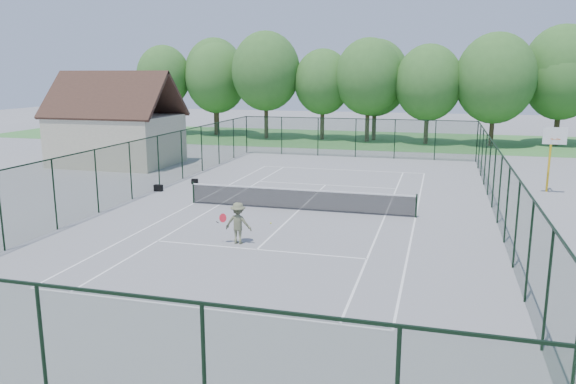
{
  "coord_description": "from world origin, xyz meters",
  "views": [
    {
      "loc": [
        6.41,
        -25.43,
        6.47
      ],
      "look_at": [
        0.0,
        -2.0,
        1.3
      ],
      "focal_mm": 35.0,
      "sensor_mm": 36.0,
      "label": 1
    }
  ],
  "objects_px": {
    "tennis_net": "(299,198)",
    "tennis_player": "(238,223)",
    "basketball_goal": "(552,147)",
    "sports_bag_a": "(158,188)"
  },
  "relations": [
    {
      "from": "tennis_net",
      "to": "tennis_player",
      "type": "bearing_deg",
      "value": -99.18
    },
    {
      "from": "sports_bag_a",
      "to": "tennis_net",
      "type": "bearing_deg",
      "value": -17.38
    },
    {
      "from": "basketball_goal",
      "to": "sports_bag_a",
      "type": "relative_size",
      "value": 8.01
    },
    {
      "from": "tennis_net",
      "to": "basketball_goal",
      "type": "relative_size",
      "value": 3.04
    },
    {
      "from": "tennis_player",
      "to": "sports_bag_a",
      "type": "bearing_deg",
      "value": 133.83
    },
    {
      "from": "sports_bag_a",
      "to": "tennis_player",
      "type": "distance_m",
      "value": 11.16
    },
    {
      "from": "sports_bag_a",
      "to": "tennis_player",
      "type": "relative_size",
      "value": 0.22
    },
    {
      "from": "sports_bag_a",
      "to": "tennis_player",
      "type": "xyz_separation_m",
      "value": [
        7.71,
        -8.03,
        0.63
      ]
    },
    {
      "from": "basketball_goal",
      "to": "sports_bag_a",
      "type": "bearing_deg",
      "value": -166.21
    },
    {
      "from": "basketball_goal",
      "to": "tennis_player",
      "type": "distance_m",
      "value": 18.71
    }
  ]
}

